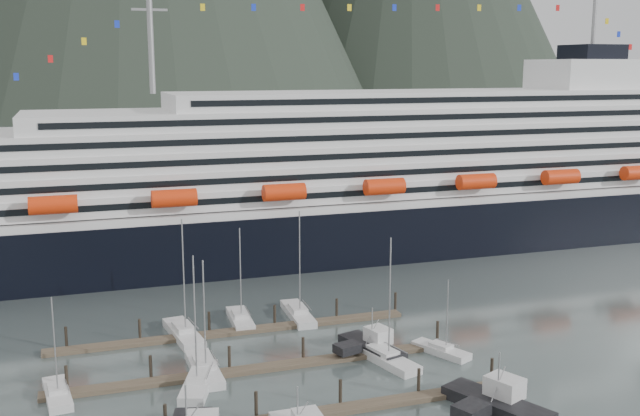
{
  "coord_description": "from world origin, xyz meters",
  "views": [
    {
      "loc": [
        -24.27,
        -77.19,
        34.99
      ],
      "look_at": [
        9.19,
        22.0,
        15.07
      ],
      "focal_mm": 42.0,
      "sensor_mm": 36.0,
      "label": 1
    }
  ],
  "objects_px": {
    "sailboat_a": "(57,395)",
    "sailboat_e": "(184,334)",
    "sailboat_d": "(383,357)",
    "trawler_e": "(371,347)",
    "trawler_d": "(497,403)",
    "sailboat_c": "(204,370)",
    "sailboat_b": "(199,382)",
    "cruise_ship": "(368,187)",
    "sailboat_g": "(298,314)",
    "sailboat_h": "(441,351)",
    "sailboat_f": "(240,320)"
  },
  "relations": [
    {
      "from": "sailboat_a",
      "to": "sailboat_e",
      "type": "bearing_deg",
      "value": -53.79
    },
    {
      "from": "sailboat_d",
      "to": "trawler_e",
      "type": "bearing_deg",
      "value": -7.31
    },
    {
      "from": "trawler_d",
      "to": "trawler_e",
      "type": "xyz_separation_m",
      "value": [
        -6.11,
        18.9,
        -0.06
      ]
    },
    {
      "from": "sailboat_d",
      "to": "sailboat_c",
      "type": "bearing_deg",
      "value": 67.02
    },
    {
      "from": "sailboat_b",
      "to": "sailboat_e",
      "type": "bearing_deg",
      "value": 16.8
    },
    {
      "from": "sailboat_a",
      "to": "sailboat_e",
      "type": "relative_size",
      "value": 0.72
    },
    {
      "from": "sailboat_b",
      "to": "sailboat_e",
      "type": "height_order",
      "value": "sailboat_e"
    },
    {
      "from": "trawler_e",
      "to": "cruise_ship",
      "type": "bearing_deg",
      "value": -37.62
    },
    {
      "from": "sailboat_c",
      "to": "trawler_e",
      "type": "xyz_separation_m",
      "value": [
        20.69,
        -0.3,
        0.4
      ]
    },
    {
      "from": "sailboat_g",
      "to": "sailboat_h",
      "type": "distance_m",
      "value": 22.69
    },
    {
      "from": "cruise_ship",
      "to": "sailboat_e",
      "type": "xyz_separation_m",
      "value": [
        -41.48,
        -38.07,
        -11.59
      ]
    },
    {
      "from": "sailboat_e",
      "to": "sailboat_g",
      "type": "height_order",
      "value": "sailboat_e"
    },
    {
      "from": "sailboat_b",
      "to": "trawler_d",
      "type": "xyz_separation_m",
      "value": [
        27.99,
        -15.98,
        0.46
      ]
    },
    {
      "from": "sailboat_f",
      "to": "trawler_d",
      "type": "bearing_deg",
      "value": -148.51
    },
    {
      "from": "sailboat_h",
      "to": "trawler_d",
      "type": "relative_size",
      "value": 0.82
    },
    {
      "from": "sailboat_c",
      "to": "sailboat_d",
      "type": "bearing_deg",
      "value": -98.8
    },
    {
      "from": "trawler_d",
      "to": "sailboat_h",
      "type": "bearing_deg",
      "value": -30.9
    },
    {
      "from": "sailboat_d",
      "to": "sailboat_g",
      "type": "bearing_deg",
      "value": 0.41
    },
    {
      "from": "sailboat_a",
      "to": "trawler_e",
      "type": "xyz_separation_m",
      "value": [
        36.74,
        1.14,
        0.44
      ]
    },
    {
      "from": "sailboat_b",
      "to": "sailboat_g",
      "type": "relative_size",
      "value": 0.98
    },
    {
      "from": "sailboat_b",
      "to": "sailboat_f",
      "type": "height_order",
      "value": "sailboat_b"
    },
    {
      "from": "cruise_ship",
      "to": "sailboat_b",
      "type": "xyz_separation_m",
      "value": [
        -42.16,
        -54.02,
        -11.6
      ]
    },
    {
      "from": "sailboat_a",
      "to": "trawler_d",
      "type": "relative_size",
      "value": 0.97
    },
    {
      "from": "sailboat_g",
      "to": "sailboat_c",
      "type": "bearing_deg",
      "value": 136.67
    },
    {
      "from": "trawler_d",
      "to": "trawler_e",
      "type": "height_order",
      "value": "trawler_d"
    },
    {
      "from": "trawler_d",
      "to": "sailboat_b",
      "type": "bearing_deg",
      "value": 36.49
    },
    {
      "from": "sailboat_e",
      "to": "sailboat_f",
      "type": "xyz_separation_m",
      "value": [
        8.3,
        3.12,
        -0.02
      ]
    },
    {
      "from": "sailboat_a",
      "to": "trawler_e",
      "type": "distance_m",
      "value": 36.76
    },
    {
      "from": "sailboat_e",
      "to": "sailboat_h",
      "type": "bearing_deg",
      "value": -125.58
    },
    {
      "from": "sailboat_b",
      "to": "sailboat_g",
      "type": "distance_m",
      "value": 25.45
    },
    {
      "from": "sailboat_a",
      "to": "sailboat_f",
      "type": "height_order",
      "value": "sailboat_f"
    },
    {
      "from": "sailboat_c",
      "to": "sailboat_e",
      "type": "xyz_separation_m",
      "value": [
        -0.51,
        12.73,
        0.01
      ]
    },
    {
      "from": "sailboat_e",
      "to": "trawler_d",
      "type": "distance_m",
      "value": 42.01
    },
    {
      "from": "sailboat_c",
      "to": "trawler_d",
      "type": "relative_size",
      "value": 1.17
    },
    {
      "from": "cruise_ship",
      "to": "sailboat_c",
      "type": "relative_size",
      "value": 14.68
    },
    {
      "from": "sailboat_c",
      "to": "sailboat_g",
      "type": "xyz_separation_m",
      "value": [
        16.05,
        15.5,
        0.0
      ]
    },
    {
      "from": "sailboat_h",
      "to": "trawler_d",
      "type": "distance_m",
      "value": 16.05
    },
    {
      "from": "sailboat_c",
      "to": "sailboat_g",
      "type": "distance_m",
      "value": 22.32
    },
    {
      "from": "sailboat_h",
      "to": "sailboat_c",
      "type": "bearing_deg",
      "value": 58.53
    },
    {
      "from": "sailboat_g",
      "to": "trawler_e",
      "type": "distance_m",
      "value": 16.47
    },
    {
      "from": "sailboat_c",
      "to": "sailboat_f",
      "type": "bearing_deg",
      "value": -26.61
    },
    {
      "from": "trawler_e",
      "to": "trawler_d",
      "type": "bearing_deg",
      "value": -178.07
    },
    {
      "from": "sailboat_b",
      "to": "sailboat_e",
      "type": "relative_size",
      "value": 0.95
    },
    {
      "from": "sailboat_a",
      "to": "sailboat_d",
      "type": "distance_m",
      "value": 37.14
    },
    {
      "from": "sailboat_h",
      "to": "sailboat_g",
      "type": "bearing_deg",
      "value": 9.16
    },
    {
      "from": "sailboat_d",
      "to": "sailboat_e",
      "type": "bearing_deg",
      "value": 39.11
    },
    {
      "from": "sailboat_d",
      "to": "trawler_d",
      "type": "bearing_deg",
      "value": -174.97
    },
    {
      "from": "sailboat_h",
      "to": "trawler_e",
      "type": "relative_size",
      "value": 0.96
    },
    {
      "from": "sailboat_f",
      "to": "sailboat_d",
      "type": "bearing_deg",
      "value": -141.99
    },
    {
      "from": "sailboat_d",
      "to": "sailboat_e",
      "type": "distance_m",
      "value": 26.74
    }
  ]
}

